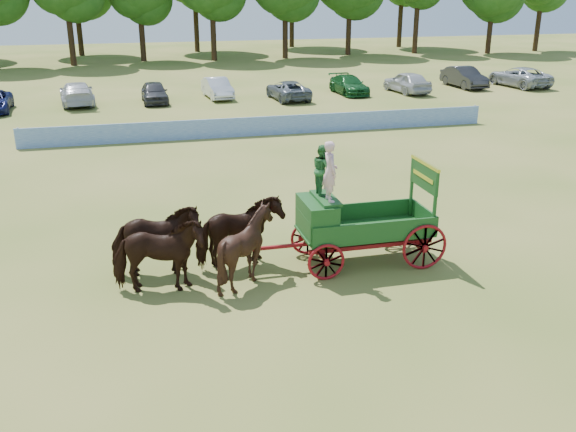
# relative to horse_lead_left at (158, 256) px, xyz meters

# --- Properties ---
(ground) EXTENTS (160.00, 160.00, 0.00)m
(ground) POSITION_rel_horse_lead_left_xyz_m (7.92, 0.05, -1.07)
(ground) COLOR olive
(ground) RESTS_ON ground
(horse_lead_left) EXTENTS (2.66, 1.48, 2.14)m
(horse_lead_left) POSITION_rel_horse_lead_left_xyz_m (0.00, 0.00, 0.00)
(horse_lead_left) COLOR black
(horse_lead_left) RESTS_ON ground
(horse_lead_right) EXTENTS (2.60, 1.33, 2.14)m
(horse_lead_right) POSITION_rel_horse_lead_left_xyz_m (0.00, 1.10, 0.00)
(horse_lead_right) COLOR black
(horse_lead_right) RESTS_ON ground
(horse_wheel_left) EXTENTS (1.98, 1.77, 2.14)m
(horse_wheel_left) POSITION_rel_horse_lead_left_xyz_m (2.40, 0.00, 0.00)
(horse_wheel_left) COLOR black
(horse_wheel_left) RESTS_ON ground
(horse_wheel_right) EXTENTS (2.72, 1.70, 2.14)m
(horse_wheel_right) POSITION_rel_horse_lead_left_xyz_m (2.40, 1.10, 0.00)
(horse_wheel_right) COLOR black
(horse_wheel_right) RESTS_ON ground
(farm_dray) EXTENTS (6.00, 2.00, 3.87)m
(farm_dray) POSITION_rel_horse_lead_left_xyz_m (5.36, 0.56, 0.57)
(farm_dray) COLOR maroon
(farm_dray) RESTS_ON ground
(sponsor_banner) EXTENTS (26.00, 0.08, 1.05)m
(sponsor_banner) POSITION_rel_horse_lead_left_xyz_m (6.92, 18.05, -0.54)
(sponsor_banner) COLOR #1E52A5
(sponsor_banner) RESTS_ON ground
(parked_cars) EXTENTS (51.57, 7.12, 1.63)m
(parked_cars) POSITION_rel_horse_lead_left_xyz_m (7.90, 30.13, -0.32)
(parked_cars) COLOR silver
(parked_cars) RESTS_ON ground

